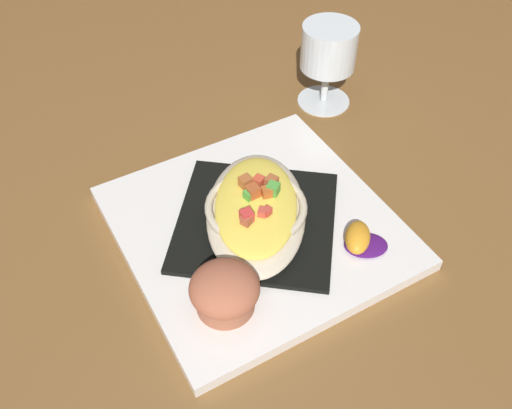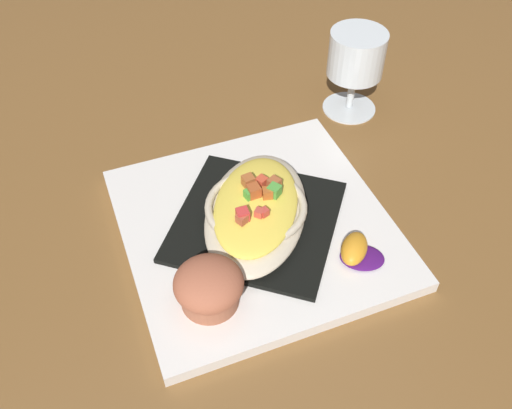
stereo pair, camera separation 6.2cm
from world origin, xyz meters
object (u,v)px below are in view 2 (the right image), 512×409
Objects in this scene: stemmed_glass at (356,59)px; orange_garnish at (356,251)px; muffin at (209,286)px; square_plate at (256,227)px; gratin_dish at (256,209)px.

orange_garnish is at bearing -116.11° from stemmed_glass.
muffin is at bearing -138.76° from stemmed_glass.
gratin_dish reaches higher than square_plate.
orange_garnish is (0.08, -0.08, 0.02)m from square_plate.
stemmed_glass is (0.12, 0.25, 0.06)m from orange_garnish.
stemmed_glass is at bearing 39.42° from gratin_dish.
gratin_dish is (0.00, 0.00, 0.03)m from square_plate.
muffin is (-0.08, -0.08, 0.03)m from square_plate.
orange_garnish is at bearing -44.85° from square_plate.
muffin is at bearing -134.51° from gratin_dish.
stemmed_glass is at bearing 41.24° from muffin.
gratin_dish reaches higher than muffin.
orange_garnish is 0.52× the size of stemmed_glass.
muffin is (-0.08, -0.08, 0.00)m from gratin_dish.
muffin is at bearing -134.50° from square_plate.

